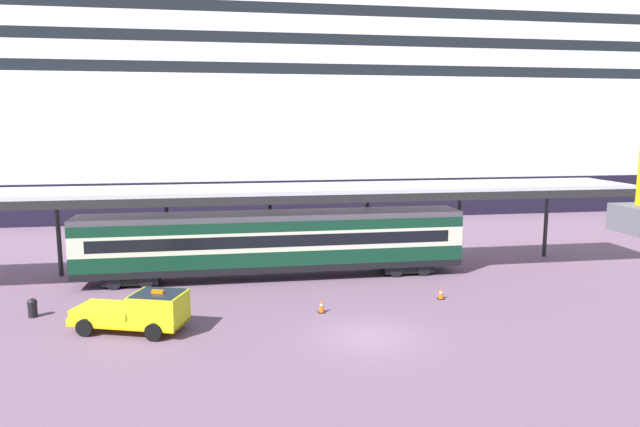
{
  "coord_description": "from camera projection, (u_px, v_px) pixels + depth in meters",
  "views": [
    {
      "loc": [
        -6.19,
        -23.83,
        9.51
      ],
      "look_at": [
        -1.03,
        7.46,
        4.5
      ],
      "focal_mm": 31.91,
      "sensor_mm": 36.0,
      "label": 1
    }
  ],
  "objects": [
    {
      "name": "ground_plane",
      "position": [
        369.0,
        336.0,
        25.7
      ],
      "size": [
        400.0,
        400.0,
        0.0
      ],
      "primitive_type": "plane",
      "color": "#6E5168"
    },
    {
      "name": "cruise_ship",
      "position": [
        106.0,
        77.0,
        65.21
      ],
      "size": [
        177.22,
        28.45,
        43.81
      ],
      "color": "black",
      "rests_on": "ground"
    },
    {
      "name": "platform_canopy",
      "position": [
        272.0,
        192.0,
        35.12
      ],
      "size": [
        46.35,
        5.04,
        5.64
      ],
      "color": "silver",
      "rests_on": "ground"
    },
    {
      "name": "train_carriage",
      "position": [
        273.0,
        241.0,
        35.17
      ],
      "size": [
        23.54,
        2.81,
        4.11
      ],
      "color": "black",
      "rests_on": "ground"
    },
    {
      "name": "service_truck",
      "position": [
        140.0,
        311.0,
        26.19
      ],
      "size": [
        5.57,
        3.61,
        2.02
      ],
      "color": "yellow",
      "rests_on": "ground"
    },
    {
      "name": "traffic_cone_near",
      "position": [
        322.0,
        306.0,
        28.91
      ],
      "size": [
        0.36,
        0.36,
        0.72
      ],
      "color": "black",
      "rests_on": "ground"
    },
    {
      "name": "traffic_cone_mid",
      "position": [
        441.0,
        293.0,
        31.14
      ],
      "size": [
        0.36,
        0.36,
        0.66
      ],
      "color": "black",
      "rests_on": "ground"
    },
    {
      "name": "quay_bollard",
      "position": [
        32.0,
        307.0,
        28.22
      ],
      "size": [
        0.48,
        0.48,
        0.96
      ],
      "color": "black",
      "rests_on": "ground"
    }
  ]
}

